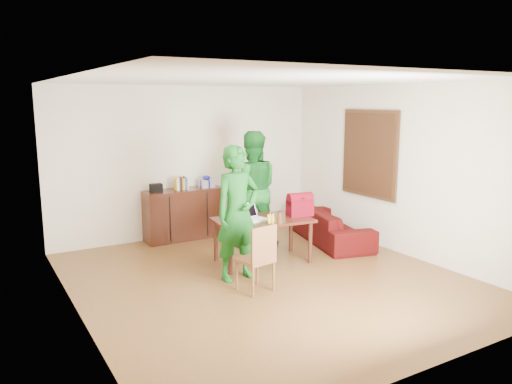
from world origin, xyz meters
TOP-DOWN VIEW (x-y plane):
  - room at (0.01, 0.13)m, footprint 5.20×5.70m
  - table at (0.33, 0.69)m, footprint 1.55×1.01m
  - chair at (-0.35, -0.28)m, footprint 0.46×0.45m
  - person_near at (-0.34, 0.24)m, footprint 0.72×0.50m
  - person_far at (0.59, 1.47)m, footprint 1.16×1.04m
  - laptop at (0.19, 0.67)m, footprint 0.39×0.32m
  - bananas at (0.26, 0.34)m, footprint 0.17×0.12m
  - bottle at (0.37, 0.28)m, footprint 0.09×0.09m
  - red_bag at (0.94, 0.57)m, footprint 0.42×0.28m
  - sofa at (1.95, 1.07)m, footprint 1.24×2.13m

SIDE VIEW (x-z plane):
  - chair at x=-0.35m, z-range -0.19..0.71m
  - sofa at x=1.95m, z-range 0.00..0.58m
  - table at x=0.33m, z-range 0.26..0.94m
  - bananas at x=0.26m, z-range 0.68..0.74m
  - laptop at x=0.19m, z-range 0.60..0.85m
  - bottle at x=0.37m, z-range 0.68..0.88m
  - red_bag at x=0.94m, z-range 0.68..0.96m
  - person_near at x=-0.34m, z-range 0.00..1.86m
  - person_far at x=0.59m, z-range 0.00..1.96m
  - room at x=0.01m, z-range -0.14..2.76m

